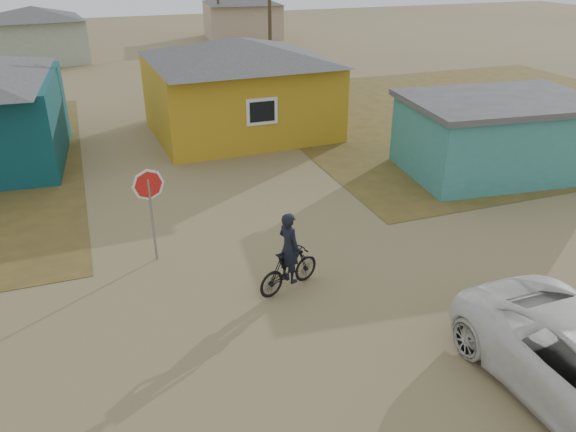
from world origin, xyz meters
name	(u,v)px	position (x,y,z in m)	size (l,w,h in m)	color
ground	(311,339)	(0.00, 0.00, 0.00)	(120.00, 120.00, 0.00)	olive
grass_ne	(480,112)	(14.00, 13.00, 0.01)	(20.00, 18.00, 0.00)	brown
house_yellow	(239,85)	(2.50, 14.00, 2.00)	(7.72, 6.76, 3.90)	#B78D1C
shed_turquoise	(497,135)	(9.50, 6.50, 1.31)	(6.71, 4.93, 2.60)	teal
house_pale_west	(36,34)	(-6.00, 34.00, 1.86)	(7.04, 6.15, 3.60)	#A2B097
house_beige_east	(242,15)	(10.00, 40.00, 1.86)	(6.95, 6.05, 3.60)	tan
utility_pole_near	(270,8)	(6.50, 22.00, 4.14)	(1.40, 0.20, 8.00)	#423727
stop_sign	(149,194)	(-2.44, 4.32, 1.79)	(0.79, 0.19, 2.43)	gray
cyclist	(289,262)	(0.23, 1.90, 0.70)	(1.76, 1.06, 1.92)	black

